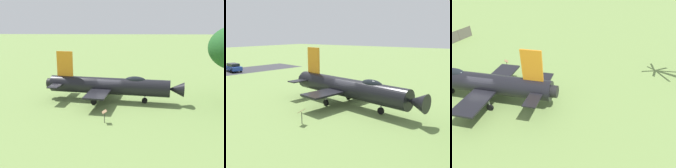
% 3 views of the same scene
% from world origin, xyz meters
% --- Properties ---
extents(ground_plane, '(200.00, 200.00, 0.00)m').
position_xyz_m(ground_plane, '(0.00, 0.00, 0.00)').
color(ground_plane, '#75934C').
extents(display_jet, '(14.91, 8.85, 5.33)m').
position_xyz_m(display_jet, '(0.37, -0.07, 1.74)').
color(display_jet, black).
rests_on(display_jet, ground_plane).
extents(info_plaque, '(0.52, 0.67, 1.14)m').
position_xyz_m(info_plaque, '(-0.17, -6.18, 0.85)').
color(info_plaque, '#333333').
rests_on(info_plaque, ground_plane).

